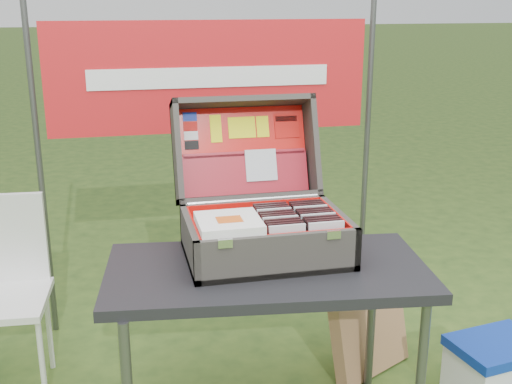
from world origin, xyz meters
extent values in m
cube|color=black|center=(0.03, 0.01, 0.71)|extent=(1.23, 0.72, 0.04)
cylinder|color=#59595B|center=(0.56, -0.22, 0.35)|extent=(0.04, 0.04, 0.69)
cylinder|color=#59595B|center=(-0.50, 0.25, 0.35)|extent=(0.04, 0.04, 0.69)
cylinder|color=#59595B|center=(0.56, 0.25, 0.35)|extent=(0.04, 0.04, 0.69)
cube|color=#3D3A35|center=(0.05, 0.11, 0.74)|extent=(0.60, 0.43, 0.02)
cube|color=#3D3A35|center=(0.05, -0.09, 0.81)|extent=(0.60, 0.02, 0.16)
cube|color=#3D3A35|center=(0.05, 0.32, 0.81)|extent=(0.60, 0.02, 0.16)
cube|color=#3D3A35|center=(-0.24, 0.11, 0.81)|extent=(0.02, 0.43, 0.16)
cube|color=#3D3A35|center=(0.34, 0.11, 0.81)|extent=(0.02, 0.43, 0.16)
cube|color=red|center=(0.05, 0.11, 0.76)|extent=(0.55, 0.38, 0.01)
cube|color=silver|center=(-0.14, -0.10, 0.88)|extent=(0.05, 0.01, 0.03)
cube|color=silver|center=(0.24, -0.10, 0.88)|extent=(0.05, 0.01, 0.03)
cylinder|color=silver|center=(0.05, 0.33, 0.89)|extent=(0.54, 0.02, 0.02)
cube|color=#3D3A35|center=(0.05, 0.54, 1.04)|extent=(0.60, 0.17, 0.41)
cube|color=#3D3A35|center=(0.05, 0.54, 1.26)|extent=(0.60, 0.16, 0.08)
cube|color=#3D3A35|center=(0.05, 0.41, 0.88)|extent=(0.60, 0.16, 0.08)
cube|color=#3D3A35|center=(-0.24, 0.47, 1.07)|extent=(0.02, 0.29, 0.46)
cube|color=#3D3A35|center=(0.34, 0.47, 1.07)|extent=(0.02, 0.29, 0.46)
cube|color=red|center=(0.05, 0.53, 1.05)|extent=(0.55, 0.13, 0.36)
cube|color=red|center=(0.05, -0.07, 0.82)|extent=(0.55, 0.01, 0.14)
cube|color=red|center=(0.05, 0.30, 0.82)|extent=(0.55, 0.01, 0.14)
cube|color=red|center=(-0.22, 0.11, 0.82)|extent=(0.01, 0.38, 0.14)
cube|color=red|center=(0.32, 0.11, 0.82)|extent=(0.01, 0.38, 0.14)
cube|color=maroon|center=(0.05, 0.47, 0.96)|extent=(0.53, 0.09, 0.17)
cube|color=maroon|center=(0.05, 0.50, 1.04)|extent=(0.52, 0.03, 0.03)
cube|color=silver|center=(0.11, 0.47, 1.00)|extent=(0.13, 0.05, 0.13)
cube|color=#1933B2|center=(-0.17, 0.57, 1.20)|extent=(0.06, 0.01, 0.04)
cube|color=red|center=(-0.17, 0.56, 1.16)|extent=(0.06, 0.01, 0.04)
cube|color=white|center=(-0.17, 0.54, 1.12)|extent=(0.06, 0.01, 0.04)
cube|color=black|center=(-0.17, 0.53, 1.09)|extent=(0.06, 0.01, 0.04)
cube|color=yellow|center=(-0.06, 0.55, 1.15)|extent=(0.05, 0.04, 0.11)
cube|color=yellow|center=(0.05, 0.55, 1.15)|extent=(0.12, 0.03, 0.09)
cube|color=yellow|center=(0.14, 0.55, 1.15)|extent=(0.05, 0.03, 0.09)
cube|color=red|center=(0.25, 0.55, 1.15)|extent=(0.11, 0.04, 0.10)
cube|color=black|center=(0.25, 0.56, 1.17)|extent=(0.10, 0.01, 0.02)
cube|color=silver|center=(0.09, -0.05, 0.84)|extent=(0.13, 0.01, 0.15)
cube|color=black|center=(0.09, -0.03, 0.84)|extent=(0.13, 0.01, 0.15)
cube|color=black|center=(0.09, 0.00, 0.84)|extent=(0.13, 0.01, 0.15)
cube|color=black|center=(0.09, 0.02, 0.84)|extent=(0.13, 0.01, 0.15)
cube|color=silver|center=(0.09, 0.04, 0.84)|extent=(0.13, 0.01, 0.15)
cube|color=black|center=(0.09, 0.07, 0.84)|extent=(0.13, 0.01, 0.15)
cube|color=black|center=(0.09, 0.09, 0.84)|extent=(0.13, 0.01, 0.15)
cube|color=black|center=(0.09, 0.11, 0.84)|extent=(0.13, 0.01, 0.15)
cube|color=silver|center=(0.09, 0.14, 0.84)|extent=(0.13, 0.01, 0.15)
cube|color=black|center=(0.09, 0.16, 0.84)|extent=(0.13, 0.01, 0.15)
cube|color=black|center=(0.09, 0.18, 0.84)|extent=(0.13, 0.01, 0.15)
cube|color=black|center=(0.09, 0.21, 0.84)|extent=(0.13, 0.01, 0.15)
cube|color=silver|center=(0.23, -0.05, 0.84)|extent=(0.13, 0.01, 0.15)
cube|color=black|center=(0.23, -0.03, 0.84)|extent=(0.13, 0.01, 0.15)
cube|color=black|center=(0.23, 0.00, 0.84)|extent=(0.13, 0.01, 0.15)
cube|color=black|center=(0.23, 0.02, 0.84)|extent=(0.13, 0.01, 0.15)
cube|color=silver|center=(0.23, 0.04, 0.84)|extent=(0.13, 0.01, 0.15)
cube|color=black|center=(0.23, 0.07, 0.84)|extent=(0.13, 0.01, 0.15)
cube|color=black|center=(0.23, 0.09, 0.84)|extent=(0.13, 0.01, 0.15)
cube|color=black|center=(0.23, 0.11, 0.84)|extent=(0.13, 0.01, 0.15)
cube|color=silver|center=(0.23, 0.14, 0.84)|extent=(0.13, 0.01, 0.15)
cube|color=black|center=(0.23, 0.16, 0.84)|extent=(0.13, 0.01, 0.15)
cube|color=black|center=(0.23, 0.18, 0.84)|extent=(0.13, 0.01, 0.15)
cube|color=black|center=(0.23, 0.21, 0.84)|extent=(0.13, 0.01, 0.15)
cube|color=white|center=(-0.11, 0.03, 0.90)|extent=(0.22, 0.22, 0.00)
cube|color=white|center=(-0.11, 0.03, 0.90)|extent=(0.22, 0.22, 0.00)
cube|color=white|center=(-0.11, 0.03, 0.91)|extent=(0.22, 0.22, 0.00)
cube|color=white|center=(-0.11, 0.03, 0.91)|extent=(0.22, 0.22, 0.00)
cube|color=white|center=(-0.11, 0.03, 0.92)|extent=(0.22, 0.22, 0.00)
cube|color=white|center=(-0.11, 0.03, 0.92)|extent=(0.22, 0.22, 0.00)
cube|color=#D85919|center=(-0.11, 0.02, 0.92)|extent=(0.09, 0.07, 0.00)
cube|color=white|center=(1.00, -0.02, 0.14)|extent=(0.38, 0.31, 0.28)
cube|color=navy|center=(1.00, -0.02, 0.30)|extent=(0.40, 0.33, 0.04)
cube|color=silver|center=(-1.00, 0.56, 0.44)|extent=(0.42, 0.42, 0.03)
cube|color=silver|center=(-1.00, 0.74, 0.66)|extent=(0.39, 0.06, 0.41)
cylinder|color=silver|center=(-0.84, 0.39, 0.22)|extent=(0.02, 0.02, 0.44)
cylinder|color=silver|center=(-0.84, 0.72, 0.22)|extent=(0.02, 0.02, 0.44)
cylinder|color=silver|center=(-0.84, 0.74, 0.65)|extent=(0.02, 0.02, 0.41)
cube|color=#A5754A|center=(0.61, 0.39, 0.23)|extent=(0.46, 0.35, 0.46)
cylinder|color=#59595B|center=(-0.85, 1.10, 0.85)|extent=(0.03, 0.03, 1.70)
cylinder|color=#59595B|center=(0.85, 1.10, 0.85)|extent=(0.03, 0.03, 1.70)
cube|color=red|center=(0.00, 1.09, 1.30)|extent=(1.60, 0.02, 0.55)
cube|color=white|center=(0.00, 1.08, 1.30)|extent=(1.20, 0.00, 0.10)
camera|label=1|loc=(-0.49, -2.09, 1.67)|focal=45.00mm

